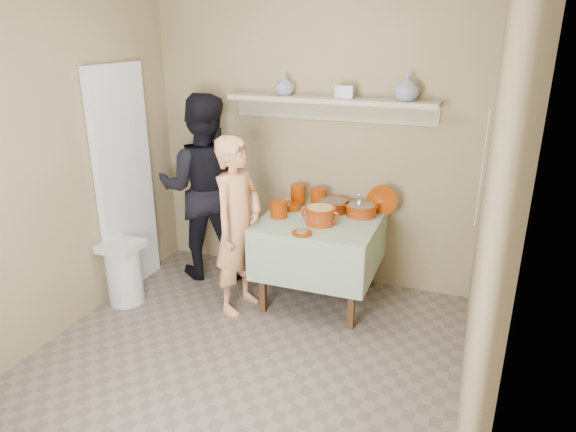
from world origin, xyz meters
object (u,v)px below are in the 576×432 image
at_px(person_cook, 238,226).
at_px(person_helper, 204,188).
at_px(serving_table, 321,231).
at_px(trash_bin, 124,272).
at_px(cazuela_rice, 320,214).

height_order(person_cook, person_helper, person_helper).
distance_m(person_helper, serving_table, 1.21).
distance_m(person_cook, person_helper, 0.78).
relative_size(person_cook, trash_bin, 2.67).
xyz_separation_m(person_cook, cazuela_rice, (0.62, 0.25, 0.10)).
height_order(person_cook, serving_table, person_cook).
bearing_deg(trash_bin, person_cook, 15.32).
xyz_separation_m(serving_table, trash_bin, (-1.57, -0.65, -0.36)).
height_order(cazuela_rice, trash_bin, cazuela_rice).
xyz_separation_m(person_cook, person_helper, (-0.59, 0.50, 0.12)).
relative_size(person_helper, serving_table, 1.79).
bearing_deg(cazuela_rice, person_helper, 168.48).
height_order(person_helper, trash_bin, person_helper).
distance_m(person_cook, trash_bin, 1.11).
height_order(serving_table, cazuela_rice, cazuela_rice).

